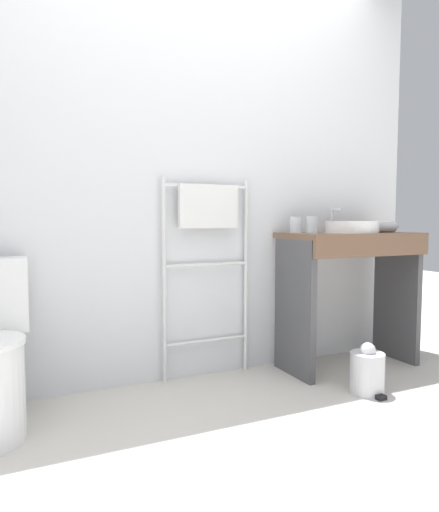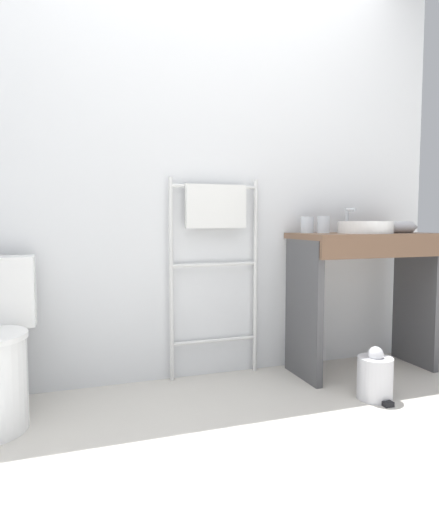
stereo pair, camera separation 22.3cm
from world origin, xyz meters
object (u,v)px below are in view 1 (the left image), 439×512
Objects in this scene: sink_basin at (352,227)px; trash_bin at (367,371)px; cup_near_wall at (296,225)px; towel_radiator at (208,232)px; hair_dryer at (384,227)px; cup_near_edge at (312,225)px.

sink_basin is 1.17× the size of trash_bin.
cup_near_wall is at bearing 151.87° from sink_basin.
towel_radiator is 5.58× the size of hair_dryer.
towel_radiator is 11.78× the size of cup_near_wall.
towel_radiator reaches higher than cup_near_wall.
cup_near_wall is 0.10m from cup_near_edge.
cup_near_wall reaches higher than trash_bin.
sink_basin reaches higher than trash_bin.
cup_near_wall reaches higher than hair_dryer.
towel_radiator is at bearing 169.20° from hair_dryer.
towel_radiator is 0.91m from sink_basin.
cup_near_wall is 0.36× the size of trash_bin.
towel_radiator is 0.66m from cup_near_edge.
sink_basin is (0.88, -0.22, 0.03)m from towel_radiator.
cup_near_wall reaches higher than sink_basin.
trash_bin is (-0.47, -0.38, -0.77)m from hair_dryer.
cup_near_edge is 0.49× the size of hair_dryer.
cup_near_edge is at bearing -36.59° from cup_near_wall.
towel_radiator is 11.45× the size of cup_near_edge.
cup_near_edge is at bearing 93.15° from trash_bin.
sink_basin is 0.34m from cup_near_wall.
cup_near_wall is (0.57, -0.06, 0.04)m from towel_radiator.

